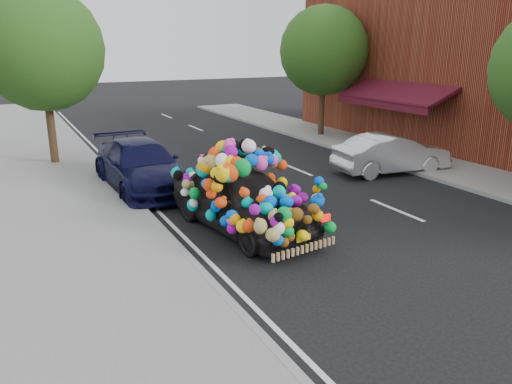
{
  "coord_description": "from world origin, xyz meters",
  "views": [
    {
      "loc": [
        -5.33,
        -9.37,
        4.19
      ],
      "look_at": [
        -0.42,
        0.23,
        0.98
      ],
      "focal_mm": 35.0,
      "sensor_mm": 36.0,
      "label": 1
    }
  ],
  "objects": [
    {
      "name": "ground",
      "position": [
        0.0,
        0.0,
        0.0
      ],
      "size": [
        100.0,
        100.0,
        0.0
      ],
      "primitive_type": "plane",
      "color": "black",
      "rests_on": "ground"
    },
    {
      "name": "footpath_far",
      "position": [
        8.2,
        3.0,
        0.06
      ],
      "size": [
        3.0,
        40.0,
        0.12
      ],
      "primitive_type": "cube",
      "color": "gray",
      "rests_on": "ground"
    },
    {
      "name": "plush_art_car",
      "position": [
        -0.59,
        0.61,
        1.09
      ],
      "size": [
        2.74,
        4.8,
        2.13
      ],
      "rotation": [
        0.0,
        0.0,
        0.15
      ],
      "color": "black",
      "rests_on": "ground"
    },
    {
      "name": "sidewalk",
      "position": [
        -4.3,
        0.0,
        0.06
      ],
      "size": [
        4.0,
        60.0,
        0.12
      ],
      "primitive_type": "cube",
      "color": "gray",
      "rests_on": "ground"
    },
    {
      "name": "tree_far_b",
      "position": [
        8.0,
        10.0,
        3.89
      ],
      "size": [
        4.0,
        4.0,
        5.9
      ],
      "color": "#332114",
      "rests_on": "ground"
    },
    {
      "name": "lane_markings",
      "position": [
        3.6,
        0.0,
        0.01
      ],
      "size": [
        6.0,
        50.0,
        0.01
      ],
      "primitive_type": null,
      "color": "silver",
      "rests_on": "ground"
    },
    {
      "name": "navy_sedan",
      "position": [
        -1.8,
        5.06,
        0.71
      ],
      "size": [
        2.18,
        4.98,
        1.42
      ],
      "primitive_type": "imported",
      "rotation": [
        0.0,
        0.0,
        0.04
      ],
      "color": "black",
      "rests_on": "ground"
    },
    {
      "name": "kerb",
      "position": [
        -2.35,
        0.0,
        0.07
      ],
      "size": [
        0.15,
        60.0,
        0.13
      ],
      "primitive_type": "cube",
      "color": "gray",
      "rests_on": "ground"
    },
    {
      "name": "silver_hatchback",
      "position": [
        6.19,
        3.16,
        0.65
      ],
      "size": [
        4.09,
        1.82,
        1.3
      ],
      "primitive_type": "imported",
      "rotation": [
        0.0,
        0.0,
        1.46
      ],
      "color": "silver",
      "rests_on": "ground"
    },
    {
      "name": "tree_near_sidewalk",
      "position": [
        -3.8,
        9.5,
        4.02
      ],
      "size": [
        4.2,
        4.2,
        6.13
      ],
      "color": "#332114",
      "rests_on": "ground"
    }
  ]
}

